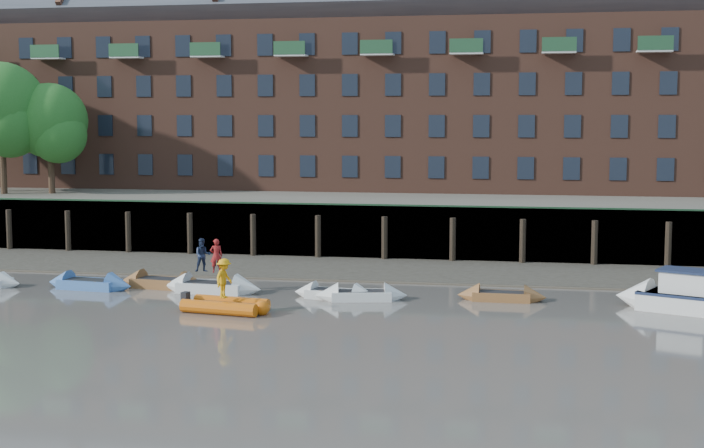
% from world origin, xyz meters
% --- Properties ---
extents(ground, '(220.00, 220.00, 0.00)m').
position_xyz_m(ground, '(0.00, 0.00, 0.00)').
color(ground, '#605A54').
rests_on(ground, ground).
extents(foreshore, '(110.00, 8.00, 0.50)m').
position_xyz_m(foreshore, '(0.00, 18.00, 0.00)').
color(foreshore, '#3D382F').
rests_on(foreshore, ground).
extents(mud_band, '(110.00, 1.60, 0.10)m').
position_xyz_m(mud_band, '(0.00, 14.60, 0.00)').
color(mud_band, '#4C4336').
rests_on(mud_band, ground).
extents(river_wall, '(110.00, 1.23, 3.30)m').
position_xyz_m(river_wall, '(-0.00, 22.38, 1.59)').
color(river_wall, '#2D2A26').
rests_on(river_wall, ground).
extents(bank_terrace, '(110.00, 28.00, 3.20)m').
position_xyz_m(bank_terrace, '(0.00, 36.00, 1.60)').
color(bank_terrace, '#5E594D').
rests_on(bank_terrace, ground).
extents(apartment_terrace, '(80.60, 15.56, 20.98)m').
position_xyz_m(apartment_terrace, '(-0.00, 36.99, 12.82)').
color(apartment_terrace, brown).
rests_on(apartment_terrace, bank_terrace).
extents(rowboat_1, '(4.74, 1.87, 1.34)m').
position_xyz_m(rowboat_1, '(-10.79, 9.60, 0.24)').
color(rowboat_1, '#3F6BB0').
rests_on(rowboat_1, ground).
extents(rowboat_2, '(4.79, 1.97, 1.35)m').
position_xyz_m(rowboat_2, '(-7.38, 10.55, 0.24)').
color(rowboat_2, brown).
rests_on(rowboat_2, ground).
extents(rowboat_3, '(5.08, 1.81, 1.45)m').
position_xyz_m(rowboat_3, '(-4.55, 9.73, 0.26)').
color(rowboat_3, silver).
rests_on(rowboat_3, ground).
extents(rowboat_4, '(4.21, 1.83, 1.18)m').
position_xyz_m(rowboat_4, '(1.57, 9.30, 0.21)').
color(rowboat_4, silver).
rests_on(rowboat_4, ground).
extents(rowboat_5, '(4.42, 2.08, 1.24)m').
position_xyz_m(rowboat_5, '(2.85, 9.12, 0.22)').
color(rowboat_5, silver).
rests_on(rowboat_5, ground).
extents(rowboat_6, '(4.09, 1.25, 1.18)m').
position_xyz_m(rowboat_6, '(9.22, 10.18, 0.21)').
color(rowboat_6, brown).
rests_on(rowboat_6, ground).
extents(rib_tender, '(3.93, 2.36, 0.66)m').
position_xyz_m(rib_tender, '(-2.29, 5.26, 0.29)').
color(rib_tender, '#D05B0B').
rests_on(rib_tender, ground).
extents(motor_launch, '(5.98, 4.01, 2.36)m').
position_xyz_m(motor_launch, '(16.59, 9.24, 0.60)').
color(motor_launch, silver).
rests_on(motor_launch, ground).
extents(person_rower_a, '(0.69, 0.57, 1.63)m').
position_xyz_m(person_rower_a, '(-4.32, 9.77, 1.79)').
color(person_rower_a, maroon).
rests_on(person_rower_a, rowboat_3).
extents(person_rower_b, '(0.97, 0.88, 1.62)m').
position_xyz_m(person_rower_b, '(-5.03, 9.86, 1.79)').
color(person_rower_b, '#19233F').
rests_on(person_rower_b, rowboat_3).
extents(person_rib_crew, '(0.87, 1.22, 1.71)m').
position_xyz_m(person_rib_crew, '(-2.48, 5.29, 1.48)').
color(person_rib_crew, orange).
rests_on(person_rib_crew, rib_tender).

